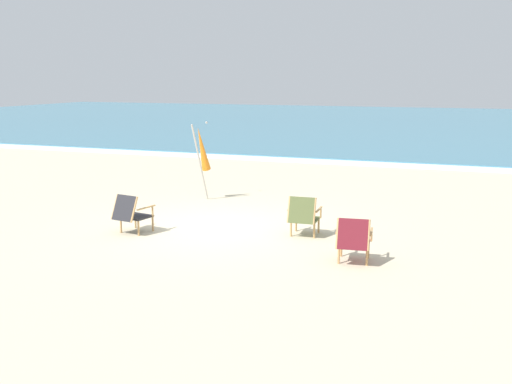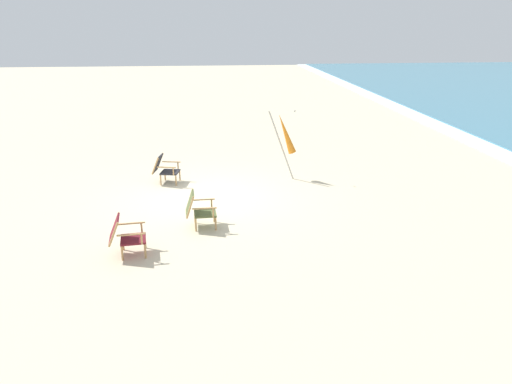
# 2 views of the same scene
# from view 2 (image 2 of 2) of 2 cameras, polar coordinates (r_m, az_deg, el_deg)

# --- Properties ---
(ground_plane) EXTENTS (80.00, 80.00, 0.00)m
(ground_plane) POSITION_cam_2_polar(r_m,az_deg,el_deg) (13.03, -5.84, -0.61)
(ground_plane) COLOR beige
(beach_chair_mid_center) EXTENTS (0.69, 0.80, 0.81)m
(beach_chair_mid_center) POSITION_cam_2_polar(r_m,az_deg,el_deg) (14.24, -10.43, 2.69)
(beach_chair_mid_center) COLOR #28282D
(beach_chair_mid_center) RESTS_ON ground
(beach_chair_front_left) EXTENTS (0.65, 0.76, 0.81)m
(beach_chair_front_left) POSITION_cam_2_polar(r_m,az_deg,el_deg) (10.02, -14.79, -4.74)
(beach_chair_front_left) COLOR maroon
(beach_chair_front_left) RESTS_ON ground
(beach_chair_back_right) EXTENTS (0.62, 0.69, 0.82)m
(beach_chair_back_right) POSITION_cam_2_polar(r_m,az_deg,el_deg) (11.05, -6.63, -1.91)
(beach_chair_back_right) COLOR #515B33
(beach_chair_back_right) RESTS_ON ground
(umbrella_furled_orange) EXTENTS (0.27, 0.81, 2.01)m
(umbrella_furled_orange) POSITION_cam_2_polar(r_m,az_deg,el_deg) (14.18, 3.40, 6.58)
(umbrella_furled_orange) COLOR #B7B2A8
(umbrella_furled_orange) RESTS_ON ground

